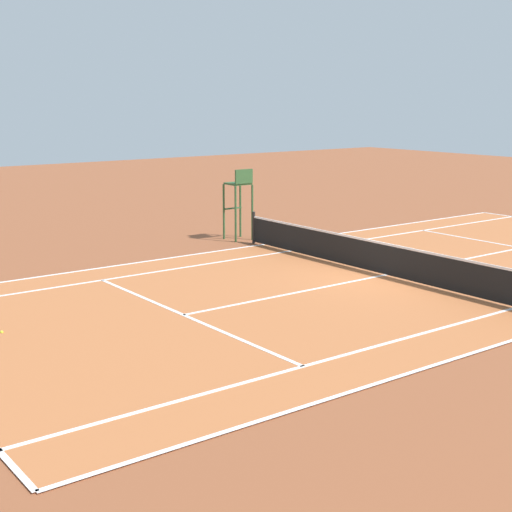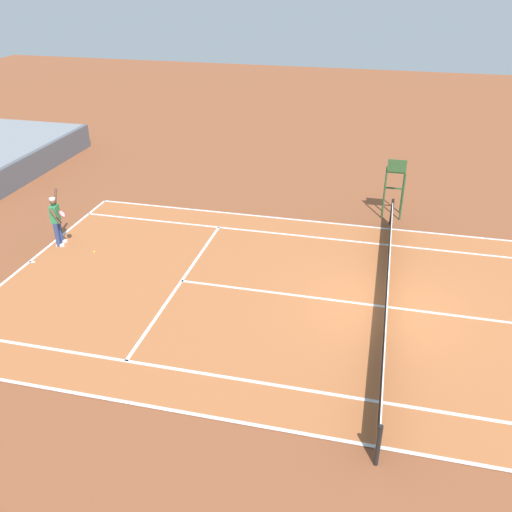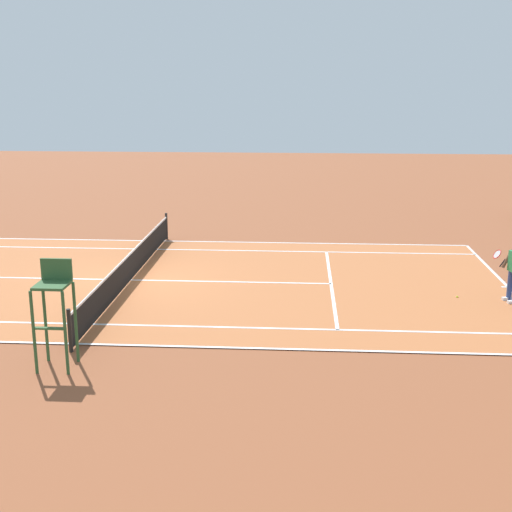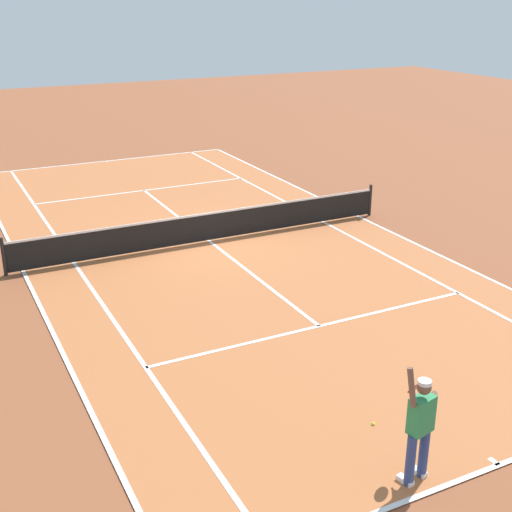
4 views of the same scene
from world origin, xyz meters
The scene contains 5 objects.
ground_plane centered at (0.00, 0.00, 0.00)m, with size 80.00×80.00×0.00m, color brown.
court centered at (0.00, 0.00, 0.01)m, with size 11.08×23.88×0.03m.
net centered at (0.00, 0.00, 0.52)m, with size 11.98×0.10×1.07m.
tennis_ball centered at (1.15, 10.08, 0.03)m, with size 0.07×0.07×0.07m, color #D1E533.
umpire_chair centered at (6.77, 0.00, 1.56)m, with size 0.77×0.77×2.44m.
Camera 3 is at (20.74, 5.38, 6.27)m, focal length 47.84 mm.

